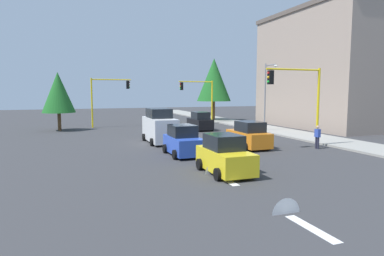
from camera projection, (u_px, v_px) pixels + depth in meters
The scene contains 17 objects.
ground_plane at pixel (195, 141), 28.28m from camera, with size 120.00×120.00×0.00m, color #353538.
sidewalk_kerb at pixel (270, 129), 36.47m from camera, with size 80.00×4.00×0.15m, color gray.
lane_arrow_near at pixel (219, 176), 16.49m from camera, with size 2.40×1.10×1.10m.
lane_arrow_mid at pixel (295, 219), 10.88m from camera, with size 2.40×1.10×1.10m.
apartment_block at pixel (326, 69), 39.23m from camera, with size 16.53×9.30×13.49m.
traffic_signal_far_left at pixel (199, 93), 42.86m from camera, with size 0.36×4.59×5.55m.
traffic_signal_far_right at pixel (108, 93), 39.03m from camera, with size 0.36×4.59×5.69m.
traffic_signal_near_left at pixel (299, 92), 24.14m from camera, with size 0.36×4.59×5.85m.
street_lamp_curbside at pixel (267, 90), 34.28m from camera, with size 2.15×0.28×7.00m.
tree_opposite_side at pixel (58, 93), 35.38m from camera, with size 3.41×3.41×6.20m.
tree_roadside_far at pixel (214, 80), 47.69m from camera, with size 4.83×4.83×8.85m.
delivery_van_white at pixel (160, 127), 27.26m from camera, with size 4.80×2.22×2.77m.
car_black at pixel (200, 122), 36.25m from camera, with size 3.87×2.02×1.98m.
car_yellow at pixel (225, 156), 16.96m from camera, with size 3.77×2.06×1.98m.
car_orange at pixel (249, 136), 24.71m from camera, with size 3.96×2.08×1.98m.
car_blue at pixel (183, 142), 21.85m from camera, with size 3.71×2.06×1.98m.
pedestrian_crossing at pixel (317, 136), 24.32m from camera, with size 0.40×0.24×1.70m.
Camera 1 is at (26.26, -9.71, 4.12)m, focal length 31.39 mm.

